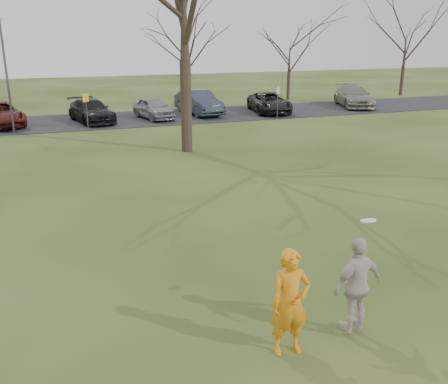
{
  "coord_description": "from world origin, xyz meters",
  "views": [
    {
      "loc": [
        -3.94,
        -7.22,
        5.33
      ],
      "look_at": [
        0.0,
        4.0,
        1.5
      ],
      "focal_mm": 39.57,
      "sensor_mm": 36.0,
      "label": 1
    }
  ],
  "objects_px": {
    "player_defender": "(290,303)",
    "car_3": "(91,111)",
    "catching_play": "(357,285)",
    "lamp_post": "(5,60)",
    "car_7": "(354,96)",
    "car_6": "(269,102)",
    "car_4": "(154,108)",
    "car_5": "(199,102)"
  },
  "relations": [
    {
      "from": "car_4",
      "to": "car_6",
      "type": "xyz_separation_m",
      "value": [
        8.19,
        -0.07,
        0.01
      ]
    },
    {
      "from": "car_7",
      "to": "car_6",
      "type": "bearing_deg",
      "value": -158.04
    },
    {
      "from": "car_7",
      "to": "car_3",
      "type": "bearing_deg",
      "value": -160.96
    },
    {
      "from": "car_5",
      "to": "lamp_post",
      "type": "xyz_separation_m",
      "value": [
        -11.65,
        -2.8,
        3.13
      ]
    },
    {
      "from": "car_6",
      "to": "catching_play",
      "type": "relative_size",
      "value": 2.35
    },
    {
      "from": "car_5",
      "to": "car_6",
      "type": "bearing_deg",
      "value": -18.31
    },
    {
      "from": "lamp_post",
      "to": "player_defender",
      "type": "bearing_deg",
      "value": -76.44
    },
    {
      "from": "car_5",
      "to": "lamp_post",
      "type": "relative_size",
      "value": 0.77
    },
    {
      "from": "car_3",
      "to": "car_4",
      "type": "bearing_deg",
      "value": -13.59
    },
    {
      "from": "car_4",
      "to": "car_7",
      "type": "relative_size",
      "value": 0.75
    },
    {
      "from": "car_5",
      "to": "car_7",
      "type": "bearing_deg",
      "value": -10.28
    },
    {
      "from": "player_defender",
      "to": "car_5",
      "type": "height_order",
      "value": "player_defender"
    },
    {
      "from": "player_defender",
      "to": "car_3",
      "type": "height_order",
      "value": "player_defender"
    },
    {
      "from": "car_5",
      "to": "catching_play",
      "type": "relative_size",
      "value": 2.29
    },
    {
      "from": "player_defender",
      "to": "car_5",
      "type": "relative_size",
      "value": 0.4
    },
    {
      "from": "catching_play",
      "to": "car_6",
      "type": "bearing_deg",
      "value": 68.98
    },
    {
      "from": "car_3",
      "to": "catching_play",
      "type": "xyz_separation_m",
      "value": [
        2.49,
        -25.13,
        0.3
      ]
    },
    {
      "from": "player_defender",
      "to": "car_4",
      "type": "distance_m",
      "value": 25.32
    },
    {
      "from": "car_6",
      "to": "lamp_post",
      "type": "bearing_deg",
      "value": -163.98
    },
    {
      "from": "car_5",
      "to": "catching_play",
      "type": "distance_m",
      "value": 26.26
    },
    {
      "from": "catching_play",
      "to": "lamp_post",
      "type": "xyz_separation_m",
      "value": [
        -6.95,
        23.03,
        2.94
      ]
    },
    {
      "from": "car_3",
      "to": "car_7",
      "type": "relative_size",
      "value": 0.9
    },
    {
      "from": "player_defender",
      "to": "car_7",
      "type": "relative_size",
      "value": 0.37
    },
    {
      "from": "car_7",
      "to": "catching_play",
      "type": "distance_m",
      "value": 30.58
    },
    {
      "from": "car_5",
      "to": "car_6",
      "type": "distance_m",
      "value": 4.98
    },
    {
      "from": "player_defender",
      "to": "car_3",
      "type": "xyz_separation_m",
      "value": [
        -1.12,
        25.2,
        -0.24
      ]
    },
    {
      "from": "lamp_post",
      "to": "car_4",
      "type": "bearing_deg",
      "value": 13.8
    },
    {
      "from": "car_4",
      "to": "catching_play",
      "type": "xyz_separation_m",
      "value": [
        -1.42,
        -25.09,
        0.31
      ]
    },
    {
      "from": "car_4",
      "to": "player_defender",
      "type": "bearing_deg",
      "value": -109.59
    },
    {
      "from": "car_7",
      "to": "catching_play",
      "type": "bearing_deg",
      "value": -105.56
    },
    {
      "from": "player_defender",
      "to": "car_6",
      "type": "height_order",
      "value": "player_defender"
    },
    {
      "from": "car_5",
      "to": "car_6",
      "type": "relative_size",
      "value": 0.98
    },
    {
      "from": "lamp_post",
      "to": "car_7",
      "type": "bearing_deg",
      "value": 6.03
    },
    {
      "from": "car_6",
      "to": "car_3",
      "type": "bearing_deg",
      "value": -171.32
    },
    {
      "from": "car_6",
      "to": "lamp_post",
      "type": "xyz_separation_m",
      "value": [
        -16.56,
        -1.99,
        3.24
      ]
    },
    {
      "from": "car_4",
      "to": "lamp_post",
      "type": "height_order",
      "value": "lamp_post"
    },
    {
      "from": "car_3",
      "to": "lamp_post",
      "type": "relative_size",
      "value": 0.75
    },
    {
      "from": "car_4",
      "to": "lamp_post",
      "type": "relative_size",
      "value": 0.63
    },
    {
      "from": "player_defender",
      "to": "car_4",
      "type": "height_order",
      "value": "player_defender"
    },
    {
      "from": "car_5",
      "to": "car_7",
      "type": "xyz_separation_m",
      "value": [
        12.12,
        -0.29,
        -0.04
      ]
    },
    {
      "from": "player_defender",
      "to": "car_6",
      "type": "bearing_deg",
      "value": 71.04
    },
    {
      "from": "player_defender",
      "to": "car_3",
      "type": "relative_size",
      "value": 0.41
    }
  ]
}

